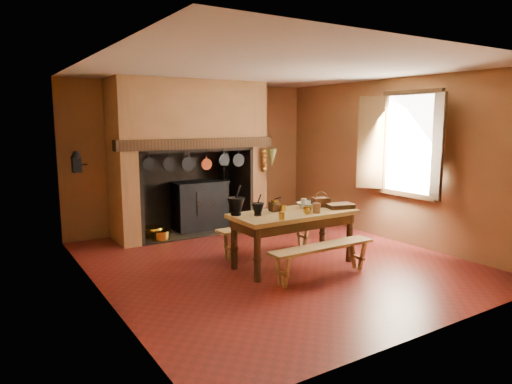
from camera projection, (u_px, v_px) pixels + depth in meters
floor at (273, 261)px, 6.84m from camera, size 5.50×5.50×0.00m
ceiling at (275, 69)px, 6.40m from camera, size 5.50×5.50×0.00m
back_wall at (194, 156)px, 8.92m from camera, size 5.00×0.02×2.80m
wall_left at (97, 180)px, 5.30m from camera, size 0.02×5.50×2.80m
wall_right at (392, 160)px, 7.94m from camera, size 0.02×5.50×2.80m
wall_front at (438, 194)px, 4.32m from camera, size 5.00×0.02×2.80m
chimney_breast at (189, 136)px, 8.33m from camera, size 2.95×0.96×2.80m
iron_range at (200, 205)px, 8.78m from camera, size 1.12×0.55×1.60m
hearth_pans at (154, 234)px, 8.12m from camera, size 0.51×0.62×0.20m
hanging_pans at (199, 163)px, 7.96m from camera, size 1.92×0.29×0.27m
onion_string at (264, 161)px, 8.65m from camera, size 0.12×0.10×0.46m
herb_bunch at (272, 158)px, 8.74m from camera, size 0.20×0.20×0.35m
window at (406, 144)px, 7.48m from camera, size 0.39×1.75×1.76m
wall_coffee_mill at (76, 160)px, 6.62m from camera, size 0.23×0.16×0.31m
work_table at (294, 220)px, 6.56m from camera, size 1.83×0.81×0.79m
bench_front at (322, 253)px, 6.07m from camera, size 1.60×0.28×0.45m
bench_back at (268, 232)px, 7.16m from camera, size 1.70×0.30×0.48m
mortar_large at (236, 205)px, 6.29m from camera, size 0.25×0.25×0.42m
mortar_small at (258, 209)px, 6.25m from camera, size 0.18×0.18×0.30m
coffee_grinder at (274, 206)px, 6.57m from camera, size 0.18×0.14×0.20m
brass_mug_a at (282, 216)px, 6.03m from camera, size 0.09×0.09×0.09m
brass_mug_b at (283, 208)px, 6.58m from camera, size 0.08×0.08×0.09m
mixing_bowl at (308, 205)px, 6.85m from camera, size 0.33×0.33×0.08m
stoneware_crock at (317, 208)px, 6.45m from camera, size 0.14×0.14×0.14m
glass_jar at (304, 204)px, 6.75m from camera, size 0.10×0.10×0.15m
wicker_basket at (321, 202)px, 6.92m from camera, size 0.29×0.24×0.24m
wooden_tray at (340, 206)px, 6.82m from camera, size 0.44×0.36×0.07m
brass_cup at (307, 211)px, 6.38m from camera, size 0.13×0.13×0.09m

